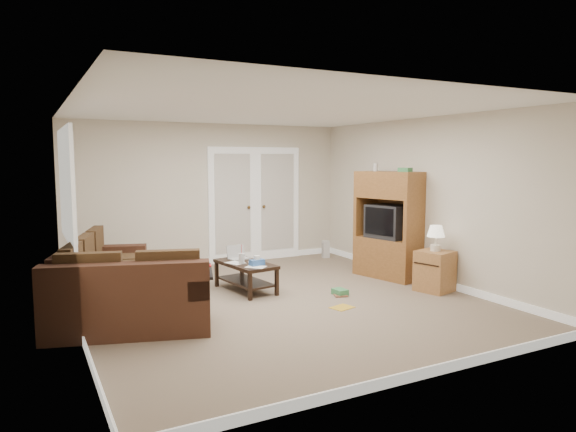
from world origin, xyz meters
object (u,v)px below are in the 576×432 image
coffee_table (245,275)px  tv_armoire (390,224)px  side_cabinet (435,268)px  sectional_sofa (115,289)px

coffee_table → tv_armoire: size_ratio=0.59×
coffee_table → side_cabinet: 2.70m
tv_armoire → side_cabinet: tv_armoire is taller
coffee_table → tv_armoire: (2.39, -0.24, 0.62)m
tv_armoire → side_cabinet: bearing=-103.2°
sectional_sofa → side_cabinet: size_ratio=3.19×
coffee_table → tv_armoire: 2.48m
coffee_table → tv_armoire: bearing=-14.1°
sectional_sofa → coffee_table: (1.84, 0.33, -0.09)m
sectional_sofa → side_cabinet: side_cabinet is taller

